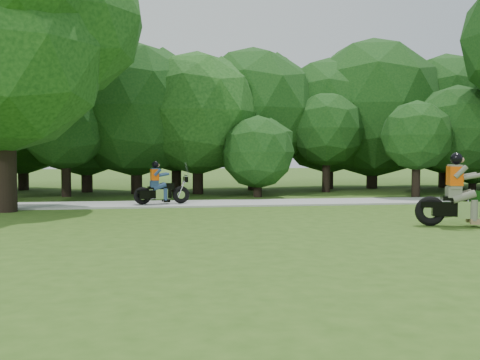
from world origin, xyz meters
name	(u,v)px	position (x,y,z in m)	size (l,w,h in m)	color
ground	(422,237)	(0.00, 0.00, 0.00)	(100.00, 100.00, 0.00)	#305317
walkway	(318,202)	(0.00, 8.00, 0.03)	(60.00, 2.20, 0.06)	#A2A29D
tree_line	(276,115)	(-0.15, 14.56, 3.67)	(39.40, 11.50, 7.80)	black
big_tree_west	(4,28)	(-10.54, 6.85, 5.76)	(8.64, 6.56, 9.96)	black
chopper_motorcycle	(463,199)	(1.79, 1.37, 0.68)	(2.55, 1.18, 1.85)	black
touring_motorcycle	(158,188)	(-5.79, 7.70, 0.60)	(1.95, 0.81, 1.49)	black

